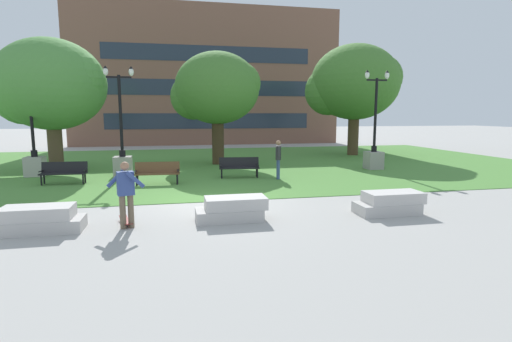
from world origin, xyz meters
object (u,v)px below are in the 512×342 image
at_px(concrete_block_center, 42,219).
at_px(person_bystander_near_lawn, 278,157).
at_px(park_bench_near_right, 64,171).
at_px(concrete_block_left, 232,209).
at_px(concrete_block_right, 390,203).
at_px(lamp_post_right, 374,149).
at_px(person_skateboarder, 126,191).
at_px(lamp_post_left, 34,154).
at_px(lamp_post_center, 122,154).
at_px(park_bench_near_left, 239,166).
at_px(park_bench_far_left, 157,171).
at_px(skateboard, 126,221).

xyz_separation_m(concrete_block_center, person_bystander_near_lawn, (7.78, 6.40, 0.68)).
bearing_deg(park_bench_near_right, concrete_block_left, -49.55).
bearing_deg(concrete_block_right, lamp_post_right, 64.49).
xyz_separation_m(person_skateboarder, park_bench_near_right, (-3.21, 7.17, -0.43)).
relative_size(lamp_post_left, lamp_post_right, 1.01).
xyz_separation_m(park_bench_near_right, lamp_post_center, (2.13, 1.73, 0.50)).
xyz_separation_m(park_bench_near_left, lamp_post_left, (-9.18, 2.30, 0.51)).
bearing_deg(lamp_post_center, concrete_block_center, -96.24).
bearing_deg(park_bench_far_left, skateboard, -96.07).
xyz_separation_m(concrete_block_left, concrete_block_right, (4.61, -0.23, 0.00)).
distance_m(person_skateboarder, person_bystander_near_lawn, 8.70).
relative_size(person_skateboarder, park_bench_far_left, 0.94).
height_order(park_bench_near_right, park_bench_far_left, same).
bearing_deg(concrete_block_right, park_bench_near_left, 113.52).
height_order(person_skateboarder, park_bench_near_right, person_skateboarder).
xyz_separation_m(concrete_block_center, lamp_post_right, (13.50, 8.49, 0.74)).
height_order(park_bench_near_left, lamp_post_right, lamp_post_right).
xyz_separation_m(park_bench_near_right, lamp_post_right, (14.68, 1.45, 0.51)).
xyz_separation_m(concrete_block_center, lamp_post_center, (0.96, 8.77, 0.73)).
height_order(lamp_post_left, lamp_post_right, lamp_post_left).
distance_m(lamp_post_right, person_bystander_near_lawn, 6.09).
relative_size(park_bench_near_left, park_bench_far_left, 1.01).
bearing_deg(person_skateboarder, person_bystander_near_lawn, 48.64).
relative_size(concrete_block_right, skateboard, 1.86).
distance_m(park_bench_near_left, lamp_post_left, 9.47).
height_order(skateboard, lamp_post_right, lamp_post_right).
xyz_separation_m(concrete_block_left, lamp_post_center, (-3.81, 8.69, 0.73)).
height_order(person_skateboarder, park_bench_near_left, person_skateboarder).
distance_m(park_bench_far_left, lamp_post_right, 11.16).
relative_size(concrete_block_right, park_bench_far_left, 1.06).
distance_m(skateboard, person_bystander_near_lawn, 8.51).
relative_size(concrete_block_center, lamp_post_right, 0.37).
xyz_separation_m(concrete_block_left, park_bench_near_left, (1.40, 7.14, 0.23)).
bearing_deg(concrete_block_center, person_skateboarder, -3.60).
xyz_separation_m(concrete_block_right, park_bench_near_left, (-3.21, 7.37, 0.23)).
relative_size(concrete_block_center, person_skateboarder, 1.10).
height_order(park_bench_near_right, lamp_post_right, lamp_post_right).
bearing_deg(concrete_block_center, park_bench_near_right, 99.45).
xyz_separation_m(skateboard, lamp_post_right, (11.55, 8.24, 0.96)).
bearing_deg(lamp_post_left, concrete_block_left, -50.54).
height_order(concrete_block_left, lamp_post_left, lamp_post_left).
bearing_deg(park_bench_near_right, lamp_post_right, 5.64).
xyz_separation_m(person_skateboarder, person_bystander_near_lawn, (5.75, 6.53, 0.01)).
bearing_deg(lamp_post_center, person_bystander_near_lawn, -19.17).
distance_m(skateboard, park_bench_far_left, 6.00).
distance_m(lamp_post_left, lamp_post_right, 16.54).
bearing_deg(concrete_block_center, skateboard, 7.43).
bearing_deg(lamp_post_left, park_bench_near_left, -14.09).
distance_m(concrete_block_center, concrete_block_left, 4.77).
height_order(concrete_block_left, concrete_block_right, same).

